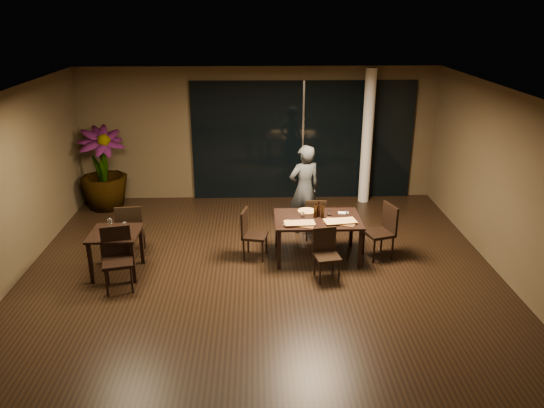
{
  "coord_description": "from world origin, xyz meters",
  "views": [
    {
      "loc": [
        -0.07,
        -7.74,
        4.27
      ],
      "look_at": [
        0.2,
        0.73,
        1.05
      ],
      "focal_mm": 35.0,
      "sensor_mm": 36.0,
      "label": 1
    }
  ],
  "objects_px": {
    "chair_side_near": "(117,255)",
    "bottle_c": "(319,209)",
    "side_table": "(115,239)",
    "bottle_b": "(323,210)",
    "diner": "(304,189)",
    "chair_main_near": "(326,251)",
    "chair_main_far": "(315,217)",
    "chair_main_right": "(383,228)",
    "chair_side_far": "(131,228)",
    "potted_plant": "(103,169)",
    "main_table": "(317,222)",
    "bottle_a": "(315,210)",
    "chair_main_left": "(251,231)"
  },
  "relations": [
    {
      "from": "chair_main_left",
      "to": "bottle_a",
      "type": "bearing_deg",
      "value": -77.4
    },
    {
      "from": "diner",
      "to": "chair_main_right",
      "type": "bearing_deg",
      "value": 116.79
    },
    {
      "from": "bottle_a",
      "to": "bottle_c",
      "type": "bearing_deg",
      "value": 35.61
    },
    {
      "from": "chair_main_near",
      "to": "bottle_b",
      "type": "bearing_deg",
      "value": 78.12
    },
    {
      "from": "main_table",
      "to": "chair_side_near",
      "type": "distance_m",
      "value": 3.41
    },
    {
      "from": "chair_side_near",
      "to": "chair_main_far",
      "type": "bearing_deg",
      "value": 13.78
    },
    {
      "from": "bottle_a",
      "to": "bottle_b",
      "type": "xyz_separation_m",
      "value": [
        0.12,
        -0.02,
        -0.0
      ]
    },
    {
      "from": "chair_side_near",
      "to": "chair_main_left",
      "type": "bearing_deg",
      "value": 12.03
    },
    {
      "from": "main_table",
      "to": "chair_main_far",
      "type": "xyz_separation_m",
      "value": [
        0.05,
        0.74,
        -0.21
      ]
    },
    {
      "from": "side_table",
      "to": "bottle_b",
      "type": "height_order",
      "value": "bottle_b"
    },
    {
      "from": "side_table",
      "to": "chair_main_right",
      "type": "height_order",
      "value": "chair_main_right"
    },
    {
      "from": "side_table",
      "to": "chair_main_left",
      "type": "distance_m",
      "value": 2.29
    },
    {
      "from": "chair_main_left",
      "to": "chair_main_right",
      "type": "xyz_separation_m",
      "value": [
        2.35,
        -0.04,
        0.05
      ]
    },
    {
      "from": "chair_side_near",
      "to": "bottle_c",
      "type": "bearing_deg",
      "value": 4.21
    },
    {
      "from": "chair_main_right",
      "to": "bottle_a",
      "type": "relative_size",
      "value": 3.35
    },
    {
      "from": "diner",
      "to": "bottle_a",
      "type": "bearing_deg",
      "value": 73.53
    },
    {
      "from": "chair_main_near",
      "to": "bottle_b",
      "type": "height_order",
      "value": "bottle_b"
    },
    {
      "from": "main_table",
      "to": "bottle_a",
      "type": "relative_size",
      "value": 5.14
    },
    {
      "from": "chair_main_near",
      "to": "bottle_c",
      "type": "xyz_separation_m",
      "value": [
        -0.04,
        0.82,
        0.42
      ]
    },
    {
      "from": "side_table",
      "to": "bottle_b",
      "type": "bearing_deg",
      "value": 8.46
    },
    {
      "from": "chair_main_near",
      "to": "chair_main_left",
      "type": "relative_size",
      "value": 0.95
    },
    {
      "from": "main_table",
      "to": "bottle_c",
      "type": "distance_m",
      "value": 0.23
    },
    {
      "from": "diner",
      "to": "chair_side_near",
      "type": "bearing_deg",
      "value": 12.59
    },
    {
      "from": "main_table",
      "to": "chair_main_far",
      "type": "bearing_deg",
      "value": 85.96
    },
    {
      "from": "chair_main_near",
      "to": "potted_plant",
      "type": "relative_size",
      "value": 0.47
    },
    {
      "from": "chair_main_far",
      "to": "diner",
      "type": "xyz_separation_m",
      "value": [
        -0.18,
        0.42,
        0.41
      ]
    },
    {
      "from": "potted_plant",
      "to": "bottle_a",
      "type": "relative_size",
      "value": 6.17
    },
    {
      "from": "chair_main_far",
      "to": "diner",
      "type": "height_order",
      "value": "diner"
    },
    {
      "from": "chair_main_far",
      "to": "potted_plant",
      "type": "bearing_deg",
      "value": -17.54
    },
    {
      "from": "chair_main_near",
      "to": "chair_main_left",
      "type": "height_order",
      "value": "chair_main_left"
    },
    {
      "from": "chair_main_left",
      "to": "bottle_c",
      "type": "relative_size",
      "value": 3.13
    },
    {
      "from": "chair_main_near",
      "to": "bottle_c",
      "type": "bearing_deg",
      "value": 82.54
    },
    {
      "from": "chair_main_far",
      "to": "bottle_a",
      "type": "distance_m",
      "value": 0.82
    },
    {
      "from": "chair_main_right",
      "to": "chair_side_far",
      "type": "bearing_deg",
      "value": -109.74
    },
    {
      "from": "chair_main_right",
      "to": "bottle_b",
      "type": "height_order",
      "value": "bottle_b"
    },
    {
      "from": "main_table",
      "to": "chair_side_near",
      "type": "height_order",
      "value": "chair_side_near"
    },
    {
      "from": "chair_side_near",
      "to": "bottle_b",
      "type": "relative_size",
      "value": 3.45
    },
    {
      "from": "chair_main_left",
      "to": "chair_side_near",
      "type": "xyz_separation_m",
      "value": [
        -2.1,
        -0.98,
        0.06
      ]
    },
    {
      "from": "side_table",
      "to": "diner",
      "type": "xyz_separation_m",
      "value": [
        3.27,
        1.66,
        0.26
      ]
    },
    {
      "from": "chair_main_near",
      "to": "bottle_a",
      "type": "height_order",
      "value": "bottle_a"
    },
    {
      "from": "potted_plant",
      "to": "chair_main_left",
      "type": "bearing_deg",
      "value": -38.51
    },
    {
      "from": "chair_main_left",
      "to": "potted_plant",
      "type": "bearing_deg",
      "value": 64.0
    },
    {
      "from": "chair_main_far",
      "to": "chair_side_near",
      "type": "height_order",
      "value": "chair_side_near"
    },
    {
      "from": "diner",
      "to": "bottle_c",
      "type": "distance_m",
      "value": 1.09
    },
    {
      "from": "chair_main_far",
      "to": "diner",
      "type": "bearing_deg",
      "value": -61.44
    },
    {
      "from": "bottle_c",
      "to": "bottle_b",
      "type": "bearing_deg",
      "value": -46.18
    },
    {
      "from": "main_table",
      "to": "bottle_c",
      "type": "bearing_deg",
      "value": 72.8
    },
    {
      "from": "potted_plant",
      "to": "bottle_a",
      "type": "bearing_deg",
      "value": -30.42
    },
    {
      "from": "chair_main_near",
      "to": "chair_side_near",
      "type": "xyz_separation_m",
      "value": [
        -3.33,
        -0.21,
        0.08
      ]
    },
    {
      "from": "chair_main_near",
      "to": "side_table",
      "type": "bearing_deg",
      "value": 166.07
    }
  ]
}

